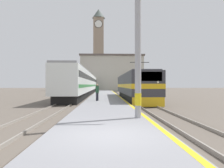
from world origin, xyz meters
TOP-DOWN VIEW (x-y plane):
  - ground_plane at (0.00, 30.00)m, footprint 200.00×200.00m
  - platform at (0.00, 25.00)m, footprint 4.19×140.00m
  - rail_track_near at (3.62, 25.00)m, footprint 2.84×140.00m
  - rail_track_far at (-3.95, 25.00)m, footprint 2.84×140.00m
  - locomotive_train at (3.62, 20.53)m, footprint 2.92×18.77m
  - passenger_train at (-3.95, 36.12)m, footprint 2.92×46.90m
  - catenary_mast at (1.58, 3.54)m, footprint 2.41×0.33m
  - person_on_platform at (-0.83, 14.92)m, footprint 0.34×0.34m
  - clock_tower at (-2.24, 73.89)m, footprint 4.69×4.69m
  - station_building at (2.21, 60.49)m, footprint 19.46×7.36m

SIDE VIEW (x-z plane):
  - ground_plane at x=0.00m, z-range 0.00..0.00m
  - rail_track_near at x=3.62m, z-range -0.05..0.11m
  - rail_track_far at x=-3.95m, z-range -0.05..0.11m
  - platform at x=0.00m, z-range 0.00..0.35m
  - person_on_platform at x=-0.83m, z-range 0.39..2.10m
  - locomotive_train at x=3.62m, z-range -0.44..3.92m
  - passenger_train at x=-3.95m, z-range 0.15..4.30m
  - catenary_mast at x=1.58m, z-range 0.26..7.42m
  - station_building at x=2.21m, z-range 0.03..11.12m
  - clock_tower at x=-2.24m, z-range 0.81..30.87m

